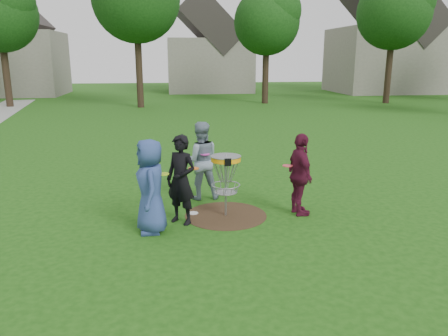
{
  "coord_description": "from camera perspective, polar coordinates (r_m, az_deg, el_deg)",
  "views": [
    {
      "loc": [
        -1.2,
        -8.96,
        3.4
      ],
      "look_at": [
        0.0,
        0.3,
        1.0
      ],
      "focal_mm": 35.0,
      "sensor_mm": 36.0,
      "label": 1
    }
  ],
  "objects": [
    {
      "name": "dirt_patch",
      "position": [
        9.65,
        0.23,
        -6.18
      ],
      "size": [
        1.8,
        1.8,
        0.01
      ],
      "primitive_type": "cylinder",
      "color": "#47331E",
      "rests_on": "ground"
    },
    {
      "name": "tree_row",
      "position": [
        29.81,
        -4.45,
        19.77
      ],
      "size": [
        51.2,
        17.42,
        9.9
      ],
      "color": "#38281C",
      "rests_on": "ground"
    },
    {
      "name": "player_maroon",
      "position": [
        9.59,
        9.91,
        -0.87
      ],
      "size": [
        0.55,
        1.1,
        1.81
      ],
      "primitive_type": "imported",
      "rotation": [
        0.0,
        0.0,
        1.68
      ],
      "color": "#54132A",
      "rests_on": "ground"
    },
    {
      "name": "house_row",
      "position": [
        42.45,
        0.75,
        15.41
      ],
      "size": [
        44.5,
        10.65,
        11.62
      ],
      "color": "gray",
      "rests_on": "ground"
    },
    {
      "name": "player_black",
      "position": [
        9.0,
        -5.64,
        -1.55
      ],
      "size": [
        0.81,
        0.77,
        1.87
      ],
      "primitive_type": "imported",
      "rotation": [
        0.0,
        0.0,
        -0.66
      ],
      "color": "black",
      "rests_on": "ground"
    },
    {
      "name": "player_blue",
      "position": [
        8.62,
        -9.57,
        -2.39
      ],
      "size": [
        0.7,
        0.98,
        1.87
      ],
      "primitive_type": "imported",
      "rotation": [
        0.0,
        0.0,
        -1.45
      ],
      "color": "navy",
      "rests_on": "ground"
    },
    {
      "name": "disc_golf_basket",
      "position": [
        9.34,
        0.24,
        -0.34
      ],
      "size": [
        0.66,
        0.67,
        1.38
      ],
      "color": "#9EA0A5",
      "rests_on": "ground"
    },
    {
      "name": "player_grey",
      "position": [
        10.56,
        -3.1,
        0.98
      ],
      "size": [
        0.96,
        0.76,
        1.9
      ],
      "primitive_type": "imported",
      "rotation": [
        0.0,
        0.0,
        3.19
      ],
      "color": "gray",
      "rests_on": "ground"
    },
    {
      "name": "disc_on_grass",
      "position": [
        9.78,
        -4.05,
        -5.91
      ],
      "size": [
        0.22,
        0.22,
        0.02
      ],
      "primitive_type": "cylinder",
      "color": "silver",
      "rests_on": "ground"
    },
    {
      "name": "held_discs",
      "position": [
        9.31,
        -1.38,
        0.38
      ],
      "size": [
        2.87,
        1.83,
        0.07
      ],
      "color": "#BEE119",
      "rests_on": "ground"
    },
    {
      "name": "ground",
      "position": [
        9.65,
        0.23,
        -6.2
      ],
      "size": [
        100.0,
        100.0,
        0.0
      ],
      "primitive_type": "plane",
      "color": "#19470F",
      "rests_on": "ground"
    }
  ]
}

